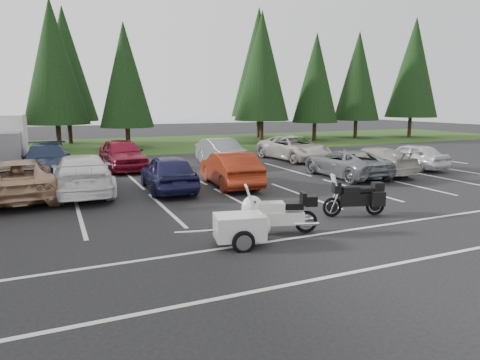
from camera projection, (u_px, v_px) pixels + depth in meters
name	position (u px, v px, depth m)	size (l,w,h in m)	color
ground	(237.00, 209.00, 14.34)	(120.00, 120.00, 0.00)	black
grass_strip	(124.00, 145.00, 35.95)	(80.00, 16.00, 0.01)	#213811
lake_water	(118.00, 126.00, 65.45)	(70.00, 50.00, 0.02)	gray
box_truck	(0.00, 143.00, 22.16)	(2.40, 5.60, 2.90)	silver
stall_markings	(216.00, 197.00, 16.14)	(32.00, 16.00, 0.01)	silver
conifer_4	(53.00, 62.00, 31.81)	(4.80, 4.80, 11.17)	#332316
conifer_5	(125.00, 75.00, 32.79)	(4.14, 4.14, 9.63)	#332316
conifer_6	(262.00, 66.00, 37.82)	(4.93, 4.93, 11.48)	#332316
conifer_7	(316.00, 78.00, 39.90)	(4.27, 4.27, 9.94)	#332316
conifer_8	(358.00, 76.00, 42.74)	(4.53, 4.53, 10.56)	#332316
conifer_9	(414.00, 68.00, 43.79)	(5.19, 5.19, 12.10)	#332316
conifer_back_b	(65.00, 64.00, 36.31)	(4.97, 4.97, 11.58)	#332316
conifer_back_c	(259.00, 63.00, 42.71)	(5.50, 5.50, 12.81)	#332316
car_near_2	(17.00, 179.00, 15.67)	(2.49, 5.40, 1.50)	tan
car_near_3	(82.00, 174.00, 16.53)	(2.19, 5.39, 1.57)	white
car_near_4	(168.00, 172.00, 17.23)	(1.76, 4.39, 1.49)	#18193D
car_near_5	(230.00, 169.00, 18.18)	(1.57, 4.50, 1.48)	maroon
car_near_6	(345.00, 163.00, 20.49)	(2.22, 4.80, 1.34)	slate
car_near_7	(373.00, 161.00, 21.29)	(1.90, 4.69, 1.36)	#A19D94
car_near_8	(411.00, 156.00, 23.04)	(1.63, 4.06, 1.38)	silver
car_far_1	(47.00, 160.00, 20.81)	(2.16, 5.31, 1.54)	#1B2643
car_far_2	(122.00, 154.00, 22.73)	(1.94, 4.82, 1.64)	maroon
car_far_3	(222.00, 152.00, 24.11)	(1.60, 4.59, 1.51)	slate
car_far_4	(294.00, 148.00, 26.52)	(2.49, 5.40, 1.50)	#B7AFA7
touring_motorcycle	(277.00, 209.00, 11.52)	(2.48, 0.76, 1.37)	silver
cargo_trailer	(239.00, 230.00, 10.58)	(1.76, 0.99, 0.81)	silver
adventure_motorcycle	(354.00, 195.00, 13.33)	(2.25, 0.78, 1.37)	black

